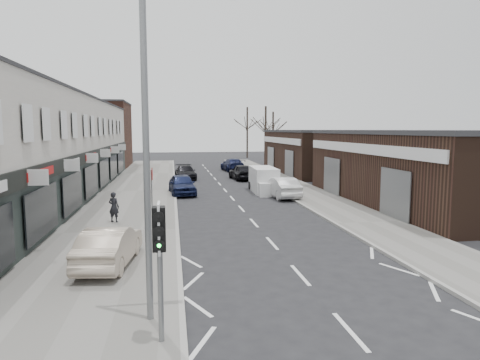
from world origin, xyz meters
name	(u,v)px	position (x,y,z in m)	size (l,w,h in m)	color
ground	(321,299)	(0.00, 0.00, 0.00)	(160.00, 160.00, 0.00)	black
pavement_left	(137,191)	(-6.75, 22.00, 0.06)	(5.50, 64.00, 0.12)	slate
pavement_right	(296,188)	(5.75, 22.00, 0.06)	(3.50, 64.00, 0.12)	slate
shop_terrace_left	(30,148)	(-13.50, 19.50, 3.55)	(8.00, 41.00, 7.10)	beige
brick_block_far	(96,136)	(-13.50, 45.00, 4.00)	(8.00, 10.00, 8.00)	#49271F
right_unit_near	(433,169)	(12.50, 14.00, 2.25)	(10.00, 18.00, 4.50)	#332017
right_unit_far	(324,152)	(12.50, 34.00, 2.25)	(10.00, 16.00, 4.50)	#332017
tree_far_a	(265,163)	(9.00, 48.00, 0.00)	(3.60, 3.60, 8.00)	#382D26
tree_far_b	(273,160)	(11.50, 54.00, 0.00)	(3.60, 3.60, 7.50)	#382D26
tree_far_c	(247,158)	(8.50, 60.00, 0.00)	(3.60, 3.60, 8.50)	#382D26
traffic_light	(159,240)	(-4.40, -2.02, 2.41)	(0.28, 0.60, 3.10)	slate
street_lamp	(153,136)	(-4.53, -0.80, 4.62)	(2.23, 0.22, 8.00)	slate
warning_sign	(152,178)	(-5.16, 12.00, 2.20)	(0.12, 0.80, 2.70)	slate
white_van	(264,181)	(2.81, 20.51, 0.89)	(1.84, 4.90, 1.89)	white
sedan_on_pavement	(110,246)	(-6.27, 3.70, 0.80)	(1.44, 4.12, 1.36)	#B3A38F
pedestrian	(114,207)	(-7.03, 10.81, 0.89)	(0.56, 0.37, 1.53)	black
parked_car_left_a	(182,184)	(-3.40, 20.35, 0.75)	(1.77, 4.39, 1.49)	#121A3B
parked_car_left_b	(185,172)	(-2.84, 30.13, 0.66)	(1.86, 4.57, 1.33)	black
parked_car_right_a	(282,187)	(3.50, 17.82, 0.72)	(1.52, 4.37, 1.44)	silver
parked_car_right_b	(242,172)	(2.47, 28.88, 0.75)	(1.78, 4.43, 1.51)	black
parked_car_right_c	(233,165)	(2.80, 37.53, 0.72)	(2.03, 4.99, 1.45)	#121839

